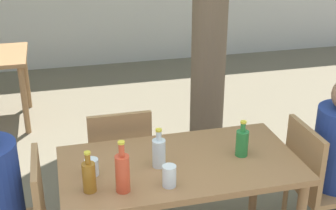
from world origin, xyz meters
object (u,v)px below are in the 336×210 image
at_px(drinking_glass_0, 92,167).
at_px(soda_bottle_1, 123,172).
at_px(patio_chair_1, 316,178).
at_px(amber_bottle_3, 89,176).
at_px(water_bottle_2, 159,152).
at_px(patio_chair_2, 119,157).
at_px(dining_table_front, 180,175).
at_px(drinking_glass_1, 169,176).
at_px(green_bottle_0, 242,142).

bearing_deg(drinking_glass_0, soda_bottle_1, -54.73).
relative_size(patio_chair_1, amber_bottle_3, 3.72).
bearing_deg(water_bottle_2, patio_chair_2, 103.81).
relative_size(patio_chair_1, soda_bottle_1, 2.97).
distance_m(dining_table_front, patio_chair_1, 0.97).
bearing_deg(drinking_glass_1, patio_chair_1, 12.05).
height_order(soda_bottle_1, drinking_glass_1, soda_bottle_1).
bearing_deg(soda_bottle_1, patio_chair_1, 9.26).
height_order(patio_chair_1, soda_bottle_1, soda_bottle_1).
bearing_deg(dining_table_front, soda_bottle_1, -150.32).
distance_m(patio_chair_2, amber_bottle_3, 0.91).
xyz_separation_m(dining_table_front, patio_chair_2, (-0.29, 0.61, -0.17)).
bearing_deg(dining_table_front, green_bottle_0, -1.47).
height_order(dining_table_front, patio_chair_1, patio_chair_1).
bearing_deg(patio_chair_1, water_bottle_2, 90.65).
relative_size(patio_chair_2, water_bottle_2, 3.67).
height_order(soda_bottle_1, amber_bottle_3, soda_bottle_1).
xyz_separation_m(patio_chair_1, amber_bottle_3, (-1.51, -0.17, 0.36)).
xyz_separation_m(patio_chair_2, soda_bottle_1, (-0.09, -0.83, 0.38)).
bearing_deg(dining_table_front, patio_chair_1, 0.00).
distance_m(green_bottle_0, soda_bottle_1, 0.80).
xyz_separation_m(patio_chair_1, patio_chair_2, (-1.24, 0.61, 0.00)).
distance_m(patio_chair_2, green_bottle_0, 0.99).
bearing_deg(soda_bottle_1, green_bottle_0, 15.05).
xyz_separation_m(dining_table_front, drinking_glass_0, (-0.53, -0.01, 0.14)).
distance_m(patio_chair_1, water_bottle_2, 1.14).
bearing_deg(patio_chair_2, patio_chair_1, 153.68).
bearing_deg(dining_table_front, amber_bottle_3, -162.57).
height_order(drinking_glass_0, drinking_glass_1, drinking_glass_1).
relative_size(patio_chair_1, green_bottle_0, 3.85).
xyz_separation_m(patio_chair_2, drinking_glass_0, (-0.24, -0.62, 0.31)).
bearing_deg(drinking_glass_0, drinking_glass_1, -28.83).
bearing_deg(amber_bottle_3, soda_bottle_1, -13.67).
xyz_separation_m(dining_table_front, water_bottle_2, (-0.13, -0.01, 0.19)).
distance_m(dining_table_front, green_bottle_0, 0.43).
height_order(patio_chair_2, soda_bottle_1, soda_bottle_1).
bearing_deg(drinking_glass_1, water_bottle_2, 91.86).
height_order(patio_chair_1, amber_bottle_3, amber_bottle_3).
relative_size(dining_table_front, green_bottle_0, 6.20).
bearing_deg(soda_bottle_1, drinking_glass_1, -2.96).
distance_m(green_bottle_0, drinking_glass_1, 0.56).
bearing_deg(water_bottle_2, amber_bottle_3, -158.95).
distance_m(amber_bottle_3, drinking_glass_1, 0.43).
height_order(soda_bottle_1, water_bottle_2, soda_bottle_1).
bearing_deg(drinking_glass_0, amber_bottle_3, -99.72).
distance_m(patio_chair_2, drinking_glass_0, 0.74).
bearing_deg(dining_table_front, patio_chair_2, 115.16).
bearing_deg(green_bottle_0, patio_chair_2, 137.40).
bearing_deg(drinking_glass_1, green_bottle_0, 23.09).
distance_m(soda_bottle_1, drinking_glass_0, 0.26).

